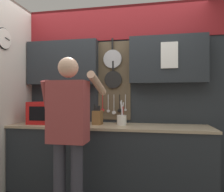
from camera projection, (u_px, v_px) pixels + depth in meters
base_cabinet_counter at (108, 161)px, 2.75m from camera, size 2.50×0.63×0.90m
back_wall_unit at (113, 80)px, 3.04m from camera, size 3.07×0.22×2.53m
microwave at (49, 113)px, 2.93m from camera, size 0.47×0.39×0.29m
knife_block at (98, 117)px, 2.81m from camera, size 0.11×0.15×0.26m
utensil_crock at (122, 119)px, 2.75m from camera, size 0.12×0.12×0.32m
person at (69, 125)px, 2.16m from camera, size 0.54×0.64×1.65m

